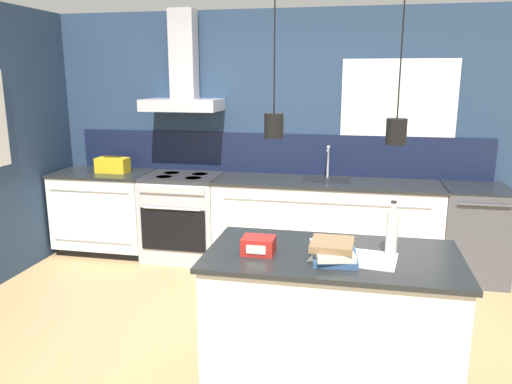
# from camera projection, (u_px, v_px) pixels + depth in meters

# --- Properties ---
(ground_plane) EXTENTS (16.00, 16.00, 0.00)m
(ground_plane) POSITION_uv_depth(u_px,v_px,m) (229.00, 344.00, 3.68)
(ground_plane) COLOR tan
(ground_plane) RESTS_ON ground
(wall_back) EXTENTS (5.60, 2.56, 2.60)m
(wall_back) POSITION_uv_depth(u_px,v_px,m) (269.00, 132.00, 5.30)
(wall_back) COLOR navy
(wall_back) RESTS_ON ground_plane
(counter_run_left) EXTENTS (1.04, 0.64, 0.91)m
(counter_run_left) POSITION_uv_depth(u_px,v_px,m) (106.00, 211.00, 5.56)
(counter_run_left) COLOR black
(counter_run_left) RESTS_ON ground_plane
(counter_run_sink) EXTENTS (2.25, 0.64, 1.24)m
(counter_run_sink) POSITION_uv_depth(u_px,v_px,m) (325.00, 224.00, 5.08)
(counter_run_sink) COLOR black
(counter_run_sink) RESTS_ON ground_plane
(oven_range) EXTENTS (0.80, 0.66, 0.91)m
(oven_range) POSITION_uv_depth(u_px,v_px,m) (183.00, 217.00, 5.37)
(oven_range) COLOR #B5B5BA
(oven_range) RESTS_ON ground_plane
(dishwasher) EXTENTS (0.61, 0.65, 0.91)m
(dishwasher) POSITION_uv_depth(u_px,v_px,m) (473.00, 233.00, 4.80)
(dishwasher) COLOR #4C4C51
(dishwasher) RESTS_ON ground_plane
(kitchen_island) EXTENTS (1.49, 0.80, 0.91)m
(kitchen_island) POSITION_uv_depth(u_px,v_px,m) (330.00, 323.00, 3.05)
(kitchen_island) COLOR black
(kitchen_island) RESTS_ON ground_plane
(bottle_on_island) EXTENTS (0.07, 0.07, 0.33)m
(bottle_on_island) POSITION_uv_depth(u_px,v_px,m) (392.00, 233.00, 2.87)
(bottle_on_island) COLOR silver
(bottle_on_island) RESTS_ON kitchen_island
(book_stack) EXTENTS (0.29, 0.36, 0.12)m
(book_stack) POSITION_uv_depth(u_px,v_px,m) (333.00, 251.00, 2.83)
(book_stack) COLOR #335684
(book_stack) RESTS_ON kitchen_island
(red_supply_box) EXTENTS (0.19, 0.16, 0.10)m
(red_supply_box) POSITION_uv_depth(u_px,v_px,m) (258.00, 245.00, 2.93)
(red_supply_box) COLOR red
(red_supply_box) RESTS_ON kitchen_island
(paper_pile) EXTENTS (0.51, 0.37, 0.01)m
(paper_pile) POSITION_uv_depth(u_px,v_px,m) (354.00, 257.00, 2.87)
(paper_pile) COLOR silver
(paper_pile) RESTS_ON kitchen_island
(yellow_toolbox) EXTENTS (0.34, 0.18, 0.19)m
(yellow_toolbox) POSITION_uv_depth(u_px,v_px,m) (113.00, 165.00, 5.41)
(yellow_toolbox) COLOR gold
(yellow_toolbox) RESTS_ON counter_run_left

